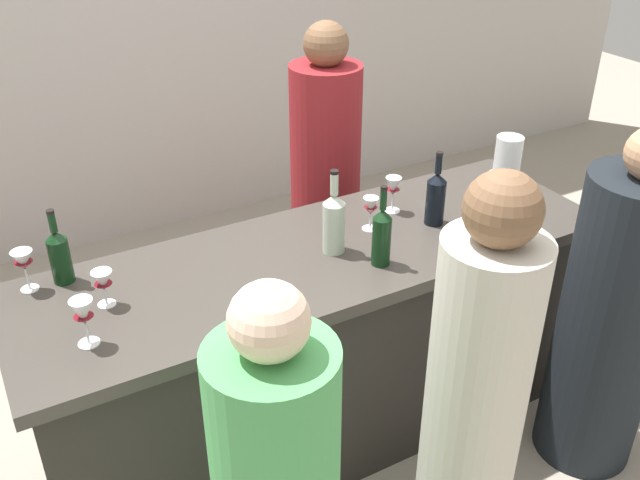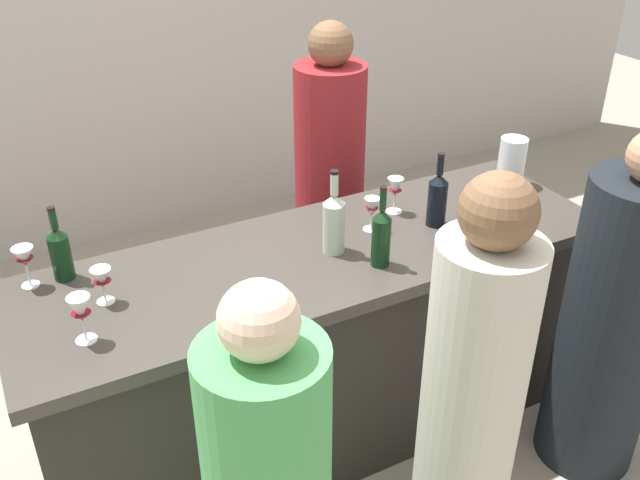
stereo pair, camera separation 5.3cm
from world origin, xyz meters
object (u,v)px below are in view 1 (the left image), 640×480
at_px(wine_glass_near_right, 103,282).
at_px(wine_bottle_second_right_near_black, 436,197).
at_px(wine_bottle_center_dark_green, 382,235).
at_px(person_left_guest, 611,321).
at_px(person_right_guest, 474,407).
at_px(person_server_behind, 325,193).
at_px(wine_glass_far_left, 371,208).
at_px(wine_glass_near_center, 496,182).
at_px(wine_glass_far_right, 24,262).
at_px(water_pitcher, 507,160).
at_px(wine_glass_far_center, 393,188).
at_px(wine_glass_near_left, 83,314).
at_px(wine_bottle_leftmost_dark_green, 59,255).
at_px(wine_bottle_second_left_clear_pale, 334,221).

bearing_deg(wine_glass_near_right, wine_bottle_second_right_near_black, -3.21).
distance_m(wine_bottle_center_dark_green, person_left_guest, 0.97).
bearing_deg(person_right_guest, wine_bottle_center_dark_green, 11.59).
bearing_deg(person_server_behind, wine_bottle_center_dark_green, -3.33).
bearing_deg(wine_glass_far_left, person_right_guest, -99.17).
bearing_deg(person_right_guest, wine_bottle_second_right_near_black, -13.12).
bearing_deg(wine_glass_near_right, person_left_guest, -21.07).
bearing_deg(person_right_guest, wine_glass_near_center, -28.96).
distance_m(wine_glass_near_right, wine_glass_far_left, 1.04).
distance_m(wine_glass_far_right, water_pitcher, 2.02).
xyz_separation_m(wine_bottle_center_dark_green, wine_glass_far_left, (0.11, 0.23, -0.02)).
bearing_deg(wine_bottle_second_right_near_black, wine_glass_far_center, 118.21).
xyz_separation_m(wine_glass_far_left, person_right_guest, (-0.13, -0.82, -0.30)).
xyz_separation_m(wine_glass_near_left, wine_glass_far_left, (1.14, 0.19, -0.02)).
distance_m(wine_bottle_center_dark_green, wine_glass_near_left, 1.04).
distance_m(wine_bottle_second_right_near_black, person_left_guest, 0.82).
xyz_separation_m(wine_bottle_leftmost_dark_green, wine_bottle_second_left_clear_pale, (0.92, -0.28, 0.02)).
distance_m(wine_bottle_leftmost_dark_green, person_server_behind, 1.45).
distance_m(wine_bottle_second_right_near_black, wine_glass_near_left, 1.40).
distance_m(wine_bottle_center_dark_green, person_server_behind, 1.03).
relative_size(wine_glass_near_left, person_left_guest, 0.11).
relative_size(wine_bottle_second_left_clear_pale, wine_glass_far_left, 2.37).
bearing_deg(wine_bottle_center_dark_green, wine_bottle_second_right_near_black, 23.30).
relative_size(wine_bottle_leftmost_dark_green, wine_glass_far_center, 1.82).
bearing_deg(wine_bottle_center_dark_green, wine_glass_far_center, 49.96).
height_order(wine_glass_far_left, person_left_guest, person_left_guest).
distance_m(wine_bottle_center_dark_green, wine_glass_far_right, 1.23).
distance_m(wine_glass_near_center, water_pitcher, 0.23).
relative_size(wine_bottle_second_left_clear_pale, wine_bottle_center_dark_green, 1.06).
bearing_deg(wine_bottle_leftmost_dark_green, wine_glass_near_left, -91.41).
height_order(wine_bottle_second_right_near_black, wine_glass_far_left, wine_bottle_second_right_near_black).
height_order(wine_bottle_leftmost_dark_green, wine_bottle_center_dark_green, wine_bottle_center_dark_green).
height_order(wine_bottle_center_dark_green, wine_glass_far_center, wine_bottle_center_dark_green).
bearing_deg(wine_glass_far_left, wine_bottle_center_dark_green, -114.25).
height_order(wine_bottle_second_right_near_black, person_left_guest, person_left_guest).
distance_m(wine_bottle_leftmost_dark_green, wine_glass_near_left, 0.40).
xyz_separation_m(wine_bottle_center_dark_green, wine_glass_far_right, (-1.14, 0.45, -0.01)).
height_order(wine_bottle_center_dark_green, wine_glass_near_center, wine_bottle_center_dark_green).
height_order(wine_glass_far_right, water_pitcher, water_pitcher).
height_order(wine_glass_near_right, wine_glass_far_left, wine_glass_far_left).
xyz_separation_m(wine_bottle_second_right_near_black, wine_glass_near_right, (-1.29, 0.07, -0.03)).
relative_size(wine_bottle_second_left_clear_pale, wine_glass_far_right, 2.16).
distance_m(wine_glass_near_right, person_right_guest, 1.26).
relative_size(wine_bottle_leftmost_dark_green, wine_glass_near_center, 2.00).
xyz_separation_m(wine_glass_near_center, person_right_guest, (-0.71, -0.76, -0.30)).
xyz_separation_m(wine_glass_near_left, person_right_guest, (1.01, -0.63, -0.31)).
height_order(wine_glass_near_right, wine_glass_far_right, wine_glass_far_right).
distance_m(wine_bottle_second_right_near_black, wine_glass_near_right, 1.29).
xyz_separation_m(wine_bottle_leftmost_dark_green, water_pitcher, (1.90, -0.13, 0.00)).
xyz_separation_m(wine_bottle_leftmost_dark_green, person_server_behind, (1.33, 0.49, -0.30)).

